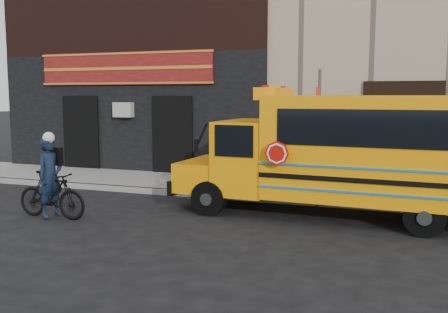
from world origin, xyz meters
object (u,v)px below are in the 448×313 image
Objects in this scene: sign_pole at (318,132)px; bicycle at (52,195)px; cyclist at (50,179)px; school_bus at (342,151)px.

bicycle is at bearing -150.03° from sign_pole.
bicycle is 1.00× the size of cyclist.
school_bus is at bearing -58.44° from cyclist.
sign_pole is 6.35m from cyclist.
school_bus is 3.93× the size of bicycle.
bicycle is 0.36m from cyclist.
cyclist is at bearing 56.04° from bicycle.
school_bus is at bearing -67.98° from bicycle.
cyclist is at bearing -150.29° from sign_pole.
cyclist is (-5.45, -3.11, -0.96)m from sign_pole.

